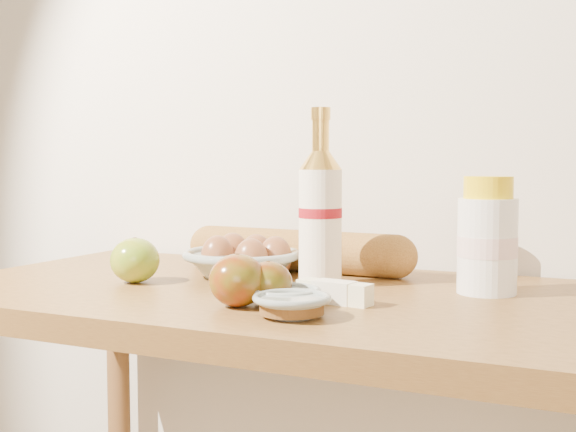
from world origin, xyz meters
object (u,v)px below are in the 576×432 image
object	(u,v)px
table	(296,367)
cream_bottle	(487,239)
bourbon_bottle	(320,214)
egg_bowl	(243,260)
baguette	(297,250)

from	to	relation	value
table	cream_bottle	bearing A→B (deg)	19.54
bourbon_bottle	cream_bottle	world-z (taller)	bourbon_bottle
cream_bottle	egg_bowl	bearing A→B (deg)	163.49
cream_bottle	bourbon_bottle	bearing A→B (deg)	170.48
baguette	bourbon_bottle	bearing A→B (deg)	-49.79
baguette	table	bearing A→B (deg)	-63.57
egg_bowl	baguette	world-z (taller)	baguette
table	egg_bowl	world-z (taller)	egg_bowl
cream_bottle	baguette	distance (m)	0.37
bourbon_bottle	egg_bowl	size ratio (longest dim) A/B	1.16
baguette	egg_bowl	bearing A→B (deg)	-115.21
table	baguette	bearing A→B (deg)	113.90
bourbon_bottle	baguette	xyz separation A→B (m)	(-0.10, 0.13, -0.08)
bourbon_bottle	egg_bowl	xyz separation A→B (m)	(-0.16, 0.03, -0.09)
egg_bowl	cream_bottle	bearing A→B (deg)	2.45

